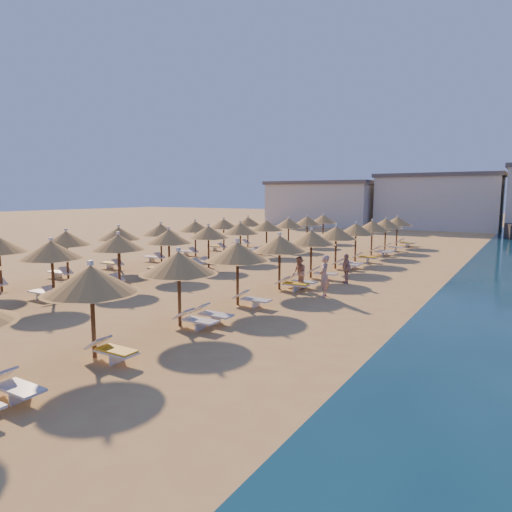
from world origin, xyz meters
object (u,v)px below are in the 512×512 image
Objects in this scene: beachgoer_b at (299,273)px; beachgoer_c at (346,268)px; beachgoer_a at (324,276)px; parasol_row_west at (208,233)px; parasol_row_east at (311,238)px.

beachgoer_b reaches higher than beachgoer_c.
beachgoer_a is at bearing 13.93° from beachgoer_b.
beachgoer_b is at bearing -132.12° from beachgoer_a.
beachgoer_b is (7.84, -3.09, -1.39)m from parasol_row_west.
parasol_row_east and parasol_row_west have the same top height.
parasol_row_west reaches higher than beachgoer_b.
beachgoer_c is at bearing 104.37° from beachgoer_b.
beachgoer_a is at bearing -36.48° from beachgoer_c.
parasol_row_east is 24.61× the size of beachgoer_b.
beachgoer_b is at bearing -21.50° from parasol_row_west.
beachgoer_b is 1.03× the size of beachgoer_c.
parasol_row_west is at bearing 180.00° from parasol_row_east.
beachgoer_b is 0.84× the size of beachgoer_a.
parasol_row_east is 3.48m from beachgoer_b.
beachgoer_c is at bearing 171.60° from beachgoer_a.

